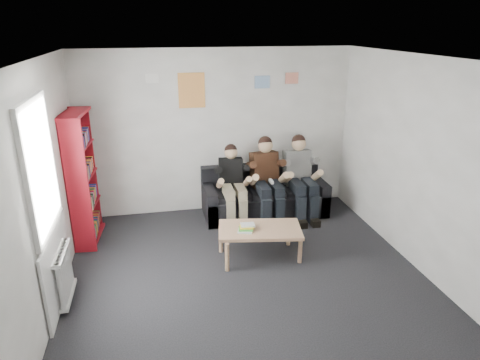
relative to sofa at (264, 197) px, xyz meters
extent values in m
plane|color=black|center=(-0.72, -2.11, -0.28)|extent=(5.00, 5.00, 0.00)
plane|color=silver|center=(-0.72, -2.11, 2.42)|extent=(5.00, 5.00, 0.00)
plane|color=silver|center=(-0.72, 0.39, 1.07)|extent=(4.50, 0.00, 4.50)
plane|color=silver|center=(-0.72, -4.61, 1.07)|extent=(4.50, 0.00, 4.50)
plane|color=silver|center=(-2.97, -2.11, 1.07)|extent=(0.00, 5.00, 5.00)
plane|color=silver|center=(1.53, -2.11, 1.07)|extent=(0.00, 5.00, 5.00)
cube|color=black|center=(0.00, -0.04, -0.09)|extent=(2.04, 0.83, 0.39)
cube|color=black|center=(0.00, 0.28, 0.30)|extent=(2.04, 0.19, 0.40)
cube|color=black|center=(-0.93, -0.04, -0.01)|extent=(0.17, 0.83, 0.56)
cube|color=black|center=(0.93, -0.04, -0.01)|extent=(0.17, 0.83, 0.56)
cube|color=black|center=(0.00, -0.11, 0.15)|extent=(1.70, 0.57, 0.09)
cube|color=maroon|center=(-2.80, -0.36, 0.68)|extent=(0.29, 0.86, 1.92)
cube|color=tan|center=(-0.44, -1.42, 0.14)|extent=(1.11, 0.61, 0.04)
cylinder|color=tan|center=(-0.94, -1.67, -0.08)|extent=(0.06, 0.06, 0.40)
cylinder|color=tan|center=(0.06, -1.67, -0.08)|extent=(0.06, 0.06, 0.40)
cylinder|color=tan|center=(-0.94, -1.17, -0.08)|extent=(0.06, 0.06, 0.40)
cylinder|color=tan|center=(0.06, -1.17, -0.08)|extent=(0.06, 0.06, 0.40)
cube|color=silver|center=(-0.66, -1.48, 0.17)|extent=(0.19, 0.14, 0.01)
cube|color=green|center=(-0.64, -1.45, 0.18)|extent=(0.19, 0.14, 0.01)
cube|color=yellow|center=(-0.62, -1.42, 0.20)|extent=(0.19, 0.14, 0.01)
cube|color=silver|center=(-0.60, -1.39, 0.21)|extent=(0.19, 0.14, 0.01)
cube|color=black|center=(-0.57, 0.01, 0.46)|extent=(0.38, 0.28, 0.54)
sphere|color=tan|center=(-0.57, -0.03, 0.83)|extent=(0.21, 0.21, 0.21)
sphere|color=black|center=(-0.57, -0.02, 0.86)|extent=(0.20, 0.20, 0.20)
cube|color=gray|center=(-0.57, -0.28, 0.27)|extent=(0.35, 0.44, 0.14)
cube|color=gray|center=(-0.57, -0.49, -0.04)|extent=(0.33, 0.13, 0.48)
cube|color=black|center=(-0.57, -0.55, -0.24)|extent=(0.33, 0.25, 0.10)
cube|color=#4C2A19|center=(0.00, 0.02, 0.49)|extent=(0.43, 0.32, 0.61)
sphere|color=tan|center=(0.00, -0.02, 0.91)|extent=(0.24, 0.24, 0.24)
sphere|color=black|center=(0.00, -0.01, 0.95)|extent=(0.23, 0.23, 0.23)
cube|color=black|center=(0.00, -0.31, 0.27)|extent=(0.39, 0.50, 0.16)
cube|color=black|center=(0.00, -0.54, -0.04)|extent=(0.37, 0.15, 0.48)
cube|color=black|center=(0.00, -0.61, -0.23)|extent=(0.37, 0.28, 0.11)
cube|color=white|center=(0.00, -0.41, 0.44)|extent=(0.04, 0.15, 0.04)
cube|color=silver|center=(0.57, 0.02, 0.49)|extent=(0.43, 0.32, 0.61)
sphere|color=tan|center=(0.57, -0.03, 0.91)|extent=(0.24, 0.24, 0.24)
sphere|color=black|center=(0.57, -0.01, 0.95)|extent=(0.23, 0.23, 0.23)
cube|color=black|center=(0.57, -0.31, 0.27)|extent=(0.39, 0.50, 0.16)
cube|color=black|center=(0.57, -0.54, -0.04)|extent=(0.37, 0.15, 0.48)
cube|color=black|center=(0.57, -0.61, -0.23)|extent=(0.37, 0.28, 0.11)
cylinder|color=silver|center=(-2.87, -2.19, 0.07)|extent=(0.06, 0.06, 0.60)
cylinder|color=silver|center=(-2.87, -2.11, 0.07)|extent=(0.06, 0.06, 0.60)
cylinder|color=silver|center=(-2.87, -2.03, 0.07)|extent=(0.06, 0.06, 0.60)
cylinder|color=silver|center=(-2.87, -1.95, 0.07)|extent=(0.06, 0.06, 0.60)
cylinder|color=silver|center=(-2.87, -1.87, 0.07)|extent=(0.06, 0.06, 0.60)
cylinder|color=silver|center=(-2.87, -1.79, 0.07)|extent=(0.06, 0.06, 0.60)
cylinder|color=silver|center=(-2.87, -1.71, 0.07)|extent=(0.06, 0.06, 0.60)
cylinder|color=silver|center=(-2.87, -1.63, 0.07)|extent=(0.06, 0.06, 0.60)
cube|color=silver|center=(-2.87, -1.91, -0.21)|extent=(0.10, 0.64, 0.04)
cube|color=silver|center=(-2.87, -1.91, 0.35)|extent=(0.10, 0.64, 0.04)
cube|color=white|center=(-2.95, -1.91, 1.37)|extent=(0.02, 1.00, 1.30)
cube|color=white|center=(-2.94, -1.91, 2.05)|extent=(0.05, 1.12, 0.06)
cube|color=white|center=(-2.94, -1.91, 0.69)|extent=(0.05, 1.12, 0.06)
cube|color=white|center=(-2.94, -1.91, 0.17)|extent=(0.03, 1.30, 0.90)
cube|color=#EDE253|center=(-1.12, 0.37, 1.77)|extent=(0.42, 0.01, 0.55)
cube|color=#4291E2|center=(0.03, 0.37, 1.87)|extent=(0.25, 0.01, 0.20)
cube|color=#C93F8C|center=(0.53, 0.37, 1.92)|extent=(0.22, 0.01, 0.18)
cube|color=white|center=(-1.72, 0.37, 1.97)|extent=(0.20, 0.01, 0.14)
camera|label=1|loc=(-1.77, -6.45, 2.78)|focal=32.00mm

